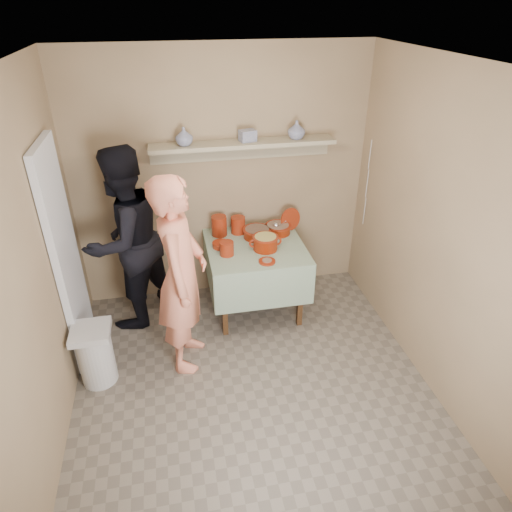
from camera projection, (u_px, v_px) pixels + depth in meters
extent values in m
plane|color=#6D6256|center=(256.00, 399.00, 3.83)|extent=(3.50, 3.50, 0.00)
cube|color=silver|center=(66.00, 258.00, 3.88)|extent=(0.06, 0.70, 2.00)
cylinder|color=maroon|center=(219.00, 226.00, 4.72)|extent=(0.16, 0.16, 0.21)
cylinder|color=maroon|center=(238.00, 225.00, 4.77)|extent=(0.15, 0.15, 0.18)
cylinder|color=maroon|center=(227.00, 248.00, 4.38)|extent=(0.14, 0.14, 0.14)
cylinder|color=maroon|center=(221.00, 245.00, 4.54)|extent=(0.17, 0.17, 0.05)
cylinder|color=maroon|center=(290.00, 219.00, 4.82)|extent=(0.25, 0.15, 0.24)
imported|color=navy|center=(297.00, 130.00, 4.42)|extent=(0.20, 0.20, 0.18)
imported|color=navy|center=(184.00, 136.00, 4.23)|extent=(0.20, 0.20, 0.17)
cube|color=navy|center=(248.00, 136.00, 4.36)|extent=(0.17, 0.14, 0.11)
imported|color=#F08567|center=(181.00, 276.00, 3.83)|extent=(0.55, 0.73, 1.80)
imported|color=black|center=(126.00, 240.00, 4.35)|extent=(1.12, 1.12, 1.83)
cube|color=#967D5C|center=(222.00, 180.00, 4.67)|extent=(3.00, 0.02, 2.60)
cube|color=#967D5C|center=(350.00, 512.00, 1.68)|extent=(3.00, 0.02, 2.60)
cube|color=#967D5C|center=(25.00, 292.00, 2.92)|extent=(0.02, 3.50, 2.60)
cube|color=#967D5C|center=(452.00, 247.00, 3.44)|extent=(0.02, 3.50, 2.60)
cube|color=silver|center=(256.00, 66.00, 2.52)|extent=(3.00, 3.50, 0.02)
cube|color=#4C2D16|center=(224.00, 305.00, 4.39)|extent=(0.05, 0.05, 0.71)
cube|color=#4C2D16|center=(300.00, 296.00, 4.52)|extent=(0.05, 0.05, 0.71)
cube|color=#4C2D16|center=(215.00, 265.00, 5.04)|extent=(0.05, 0.05, 0.71)
cube|color=#4C2D16|center=(282.00, 258.00, 5.17)|extent=(0.05, 0.05, 0.71)
cube|color=#4C2D16|center=(255.00, 248.00, 4.59)|extent=(0.90, 0.90, 0.04)
cube|color=#1E592D|center=(255.00, 246.00, 4.58)|extent=(0.96, 0.96, 0.01)
cube|color=#1E592D|center=(265.00, 290.00, 4.28)|extent=(0.96, 0.01, 0.44)
cube|color=#1E592D|center=(247.00, 242.00, 5.09)|extent=(0.96, 0.01, 0.44)
cube|color=#1E592D|center=(209.00, 269.00, 4.60)|extent=(0.01, 0.96, 0.44)
cube|color=#1E592D|center=(300.00, 260.00, 4.77)|extent=(0.01, 0.96, 0.44)
cylinder|color=#671305|center=(257.00, 233.00, 4.71)|extent=(0.28, 0.28, 0.09)
cylinder|color=maroon|center=(257.00, 229.00, 4.68)|extent=(0.30, 0.30, 0.01)
cylinder|color=brown|center=(257.00, 231.00, 4.69)|extent=(0.25, 0.25, 0.05)
cylinder|color=#671305|center=(278.00, 229.00, 4.79)|extent=(0.26, 0.26, 0.09)
cylinder|color=maroon|center=(278.00, 225.00, 4.76)|extent=(0.28, 0.28, 0.01)
cylinder|color=#8C6B54|center=(278.00, 227.00, 4.77)|extent=(0.23, 0.23, 0.05)
cylinder|color=silver|center=(283.00, 223.00, 4.60)|extent=(0.01, 0.22, 0.16)
sphere|color=silver|center=(276.00, 225.00, 4.73)|extent=(0.07, 0.07, 0.07)
cylinder|color=#671305|center=(265.00, 243.00, 4.47)|extent=(0.24, 0.24, 0.14)
cylinder|color=maroon|center=(265.00, 237.00, 4.44)|extent=(0.25, 0.25, 0.01)
cylinder|color=tan|center=(265.00, 239.00, 4.45)|extent=(0.21, 0.21, 0.05)
torus|color=maroon|center=(253.00, 243.00, 4.45)|extent=(0.09, 0.02, 0.09)
torus|color=maroon|center=(277.00, 241.00, 4.49)|extent=(0.09, 0.02, 0.09)
cylinder|color=maroon|center=(267.00, 261.00, 4.29)|extent=(0.16, 0.16, 0.02)
cylinder|color=#8C6B54|center=(267.00, 260.00, 4.28)|extent=(0.09, 0.09, 0.01)
cube|color=tan|center=(243.00, 144.00, 4.38)|extent=(1.80, 0.25, 0.04)
cube|color=tan|center=(241.00, 150.00, 4.54)|extent=(1.80, 0.02, 0.18)
cylinder|color=silver|center=(96.00, 357.00, 3.91)|extent=(0.30, 0.30, 0.50)
cube|color=silver|center=(90.00, 332.00, 3.77)|extent=(0.32, 0.32, 0.06)
cylinder|color=silver|center=(370.00, 155.00, 4.58)|extent=(0.01, 0.01, 0.30)
cylinder|color=silver|center=(367.00, 184.00, 4.71)|extent=(0.01, 0.01, 0.30)
cylinder|color=silver|center=(364.00, 211.00, 4.84)|extent=(0.01, 0.01, 0.30)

